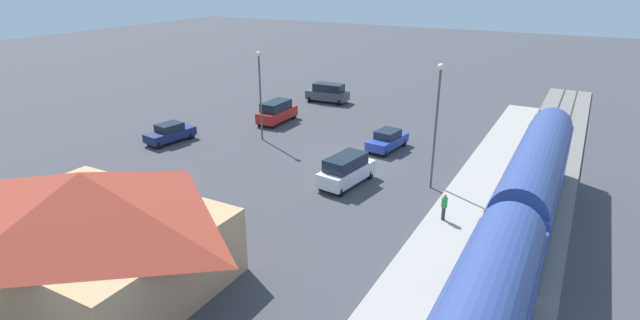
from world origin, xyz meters
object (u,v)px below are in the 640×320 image
at_px(light_pole_lot_center, 260,86).
at_px(suv_red, 277,111).
at_px(light_pole_near_platform, 437,114).
at_px(pedestrian_on_platform, 444,205).
at_px(station_building, 89,226).
at_px(sedan_navy, 170,133).
at_px(suv_charcoal, 328,93).
at_px(suv_white, 346,170).
at_px(sedan_blue, 387,140).

bearing_deg(light_pole_lot_center, suv_red, -70.63).
xyz_separation_m(light_pole_near_platform, light_pole_lot_center, (16.76, -3.07, -0.46)).
bearing_deg(pedestrian_on_platform, station_building, 46.31).
bearing_deg(sedan_navy, light_pole_near_platform, -176.35).
xyz_separation_m(sedan_navy, light_pole_lot_center, (-6.84, -4.58, 4.14)).
relative_size(suv_red, suv_charcoal, 0.98).
height_order(pedestrian_on_platform, light_pole_lot_center, light_pole_lot_center).
xyz_separation_m(pedestrian_on_platform, light_pole_lot_center, (19.02, -8.02, 3.73)).
bearing_deg(suv_red, suv_charcoal, -93.84).
xyz_separation_m(suv_charcoal, light_pole_near_platform, (-17.94, 18.11, 4.33)).
bearing_deg(pedestrian_on_platform, suv_white, -18.16).
distance_m(suv_charcoal, light_pole_lot_center, 15.58).
xyz_separation_m(station_building, light_pole_lot_center, (5.56, -22.11, 1.98)).
xyz_separation_m(sedan_navy, sedan_blue, (-17.87, -7.57, 0.00)).
height_order(suv_red, sedan_blue, suv_red).
relative_size(suv_charcoal, suv_white, 0.98).
bearing_deg(sedan_blue, pedestrian_on_platform, 125.94).
distance_m(suv_charcoal, light_pole_near_platform, 25.86).
height_order(suv_red, light_pole_lot_center, light_pole_lot_center).
bearing_deg(sedan_navy, pedestrian_on_platform, 172.41).
bearing_deg(pedestrian_on_platform, light_pole_near_platform, -65.47).
relative_size(sedan_navy, light_pole_near_platform, 0.53).
height_order(sedan_blue, suv_charcoal, suv_charcoal).
bearing_deg(suv_white, suv_charcoal, -58.87).
bearing_deg(suv_white, suv_red, -39.33).
xyz_separation_m(sedan_navy, suv_charcoal, (-5.66, -19.62, 0.27)).
relative_size(suv_red, sedan_navy, 1.04).
bearing_deg(light_pole_lot_center, sedan_blue, -164.85).
bearing_deg(pedestrian_on_platform, sedan_navy, -7.59).
bearing_deg(pedestrian_on_platform, suv_red, -32.42).
height_order(pedestrian_on_platform, sedan_blue, pedestrian_on_platform).
height_order(suv_red, light_pole_near_platform, light_pole_near_platform).
relative_size(pedestrian_on_platform, suv_charcoal, 0.34).
distance_m(pedestrian_on_platform, sedan_navy, 26.09).
distance_m(sedan_navy, light_pole_near_platform, 24.09).
bearing_deg(suv_white, pedestrian_on_platform, 161.84).
xyz_separation_m(suv_charcoal, light_pole_lot_center, (-1.18, 15.04, 3.87)).
height_order(suv_red, suv_white, same).
bearing_deg(sedan_navy, sedan_blue, -157.06).
relative_size(station_building, sedan_blue, 2.71).
bearing_deg(suv_red, suv_white, 140.67).
relative_size(station_building, light_pole_lot_center, 1.59).
bearing_deg(light_pole_near_platform, light_pole_lot_center, -10.38).
bearing_deg(light_pole_near_platform, suv_red, -24.05).
distance_m(station_building, pedestrian_on_platform, 19.56).
xyz_separation_m(sedan_navy, suv_white, (-18.04, 0.88, 0.27)).
distance_m(pedestrian_on_platform, light_pole_near_platform, 6.87).
relative_size(pedestrian_on_platform, light_pole_near_platform, 0.19).
height_order(station_building, light_pole_near_platform, light_pole_near_platform).
height_order(pedestrian_on_platform, suv_red, suv_red).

